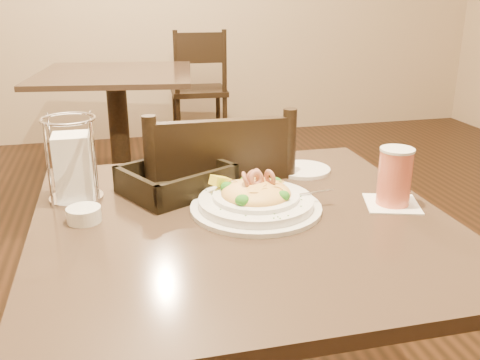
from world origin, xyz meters
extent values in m
cylinder|color=black|center=(0.00, 0.00, 0.37)|extent=(0.12, 0.12, 0.69)
cube|color=#483628|center=(0.00, 0.00, 0.73)|extent=(0.90, 0.90, 0.03)
cylinder|color=black|center=(-0.23, 2.24, 0.01)|extent=(0.52, 0.52, 0.03)
cylinder|color=black|center=(-0.23, 2.24, 0.37)|extent=(0.12, 0.12, 0.69)
cube|color=#483628|center=(-0.23, 2.24, 0.73)|extent=(1.02, 1.02, 0.03)
cube|color=black|center=(0.01, 0.41, 0.45)|extent=(0.43, 0.43, 0.04)
cylinder|color=black|center=(0.19, 0.59, 0.21)|extent=(0.04, 0.04, 0.43)
cylinder|color=black|center=(-0.17, 0.60, 0.21)|extent=(0.04, 0.04, 0.43)
cylinder|color=black|center=(0.18, 0.23, 0.21)|extent=(0.04, 0.04, 0.43)
cylinder|color=black|center=(-0.18, 0.24, 0.21)|extent=(0.04, 0.04, 0.43)
cylinder|color=black|center=(0.18, 0.23, 0.70)|extent=(0.04, 0.04, 0.46)
cylinder|color=black|center=(-0.18, 0.24, 0.70)|extent=(0.04, 0.04, 0.46)
cube|color=black|center=(0.00, 0.23, 0.80)|extent=(0.36, 0.04, 0.22)
cube|color=black|center=(0.41, 3.11, 0.45)|extent=(0.44, 0.44, 0.04)
cylinder|color=black|center=(0.60, 3.28, 0.21)|extent=(0.04, 0.04, 0.43)
cylinder|color=black|center=(0.24, 3.30, 0.21)|extent=(0.04, 0.04, 0.43)
cylinder|color=black|center=(0.58, 2.92, 0.21)|extent=(0.04, 0.04, 0.43)
cylinder|color=black|center=(0.22, 2.94, 0.21)|extent=(0.04, 0.04, 0.43)
cylinder|color=black|center=(0.58, 2.92, 0.70)|extent=(0.04, 0.04, 0.46)
cylinder|color=black|center=(0.22, 2.94, 0.70)|extent=(0.04, 0.04, 0.46)
cube|color=black|center=(0.40, 2.93, 0.80)|extent=(0.36, 0.05, 0.22)
cylinder|color=white|center=(0.04, 0.03, 0.75)|extent=(0.30, 0.30, 0.01)
cylinder|color=white|center=(0.04, 0.03, 0.77)|extent=(0.26, 0.26, 0.02)
cylinder|color=white|center=(0.04, 0.03, 0.78)|extent=(0.20, 0.20, 0.01)
ellipsoid|color=#E7B054|center=(0.04, 0.03, 0.79)|extent=(0.16, 0.16, 0.06)
cube|color=yellow|center=(-0.03, 0.09, 0.80)|extent=(0.06, 0.05, 0.04)
cube|color=silver|center=(0.17, 0.02, 0.78)|extent=(0.11, 0.01, 0.01)
cube|color=silver|center=(0.11, 0.02, 0.78)|extent=(0.03, 0.02, 0.00)
torus|color=#E7B054|center=(0.06, 0.00, 0.80)|extent=(0.04, 0.04, 0.02)
torus|color=#E7B054|center=(0.02, -0.01, 0.80)|extent=(0.04, 0.04, 0.03)
torus|color=#E7B054|center=(-0.01, 0.05, 0.80)|extent=(0.05, 0.05, 0.02)
torus|color=#E7B054|center=(0.08, 0.06, 0.80)|extent=(0.05, 0.04, 0.02)
torus|color=#E7B054|center=(0.09, 0.04, 0.81)|extent=(0.04, 0.04, 0.01)
torus|color=#E7B054|center=(0.04, 0.01, 0.81)|extent=(0.05, 0.05, 0.01)
torus|color=#E7B054|center=(0.08, 0.06, 0.79)|extent=(0.04, 0.04, 0.02)
torus|color=#E7B054|center=(0.01, 0.07, 0.80)|extent=(0.03, 0.03, 0.02)
torus|color=#E7B054|center=(0.02, -0.01, 0.80)|extent=(0.05, 0.05, 0.02)
torus|color=#E7B054|center=(0.05, 0.02, 0.81)|extent=(0.03, 0.03, 0.02)
torus|color=#E7B054|center=(0.04, 0.04, 0.79)|extent=(0.06, 0.05, 0.04)
torus|color=#E7B054|center=(0.01, 0.08, 0.80)|extent=(0.05, 0.05, 0.03)
torus|color=#E7B054|center=(0.07, 0.06, 0.80)|extent=(0.05, 0.05, 0.01)
torus|color=#E7B054|center=(0.04, 0.03, 0.81)|extent=(0.03, 0.04, 0.02)
torus|color=#E7B054|center=(0.07, -0.01, 0.80)|extent=(0.04, 0.04, 0.02)
torus|color=#E7B054|center=(0.05, -0.01, 0.81)|extent=(0.04, 0.03, 0.02)
torus|color=tan|center=(0.04, 0.03, 0.82)|extent=(0.04, 0.02, 0.04)
torus|color=tan|center=(0.02, 0.03, 0.82)|extent=(0.03, 0.04, 0.04)
torus|color=tan|center=(0.07, 0.03, 0.82)|extent=(0.03, 0.04, 0.04)
torus|color=tan|center=(0.05, 0.04, 0.82)|extent=(0.03, 0.04, 0.04)
torus|color=tan|center=(0.04, 0.03, 0.82)|extent=(0.04, 0.03, 0.04)
ellipsoid|color=#1E5F15|center=(0.10, 0.07, 0.79)|extent=(0.03, 0.03, 0.03)
ellipsoid|color=#1E5F15|center=(0.04, 0.10, 0.79)|extent=(0.04, 0.04, 0.03)
ellipsoid|color=#1E5F15|center=(-0.02, 0.06, 0.79)|extent=(0.03, 0.03, 0.02)
ellipsoid|color=#1E5F15|center=(0.00, -0.02, 0.79)|extent=(0.03, 0.03, 0.02)
ellipsoid|color=#1E5F15|center=(0.09, -0.02, 0.79)|extent=(0.03, 0.03, 0.02)
cube|color=#266619|center=(0.06, -0.08, 0.78)|extent=(0.00, 0.00, 0.00)
cube|color=#266619|center=(0.08, -0.08, 0.78)|extent=(0.00, 0.00, 0.00)
cube|color=#266619|center=(0.05, -0.09, 0.78)|extent=(0.00, 0.00, 0.00)
cube|color=#266619|center=(-0.01, 0.12, 0.78)|extent=(0.00, 0.00, 0.00)
cube|color=#266619|center=(0.12, -0.04, 0.78)|extent=(0.00, 0.00, 0.00)
cube|color=#266619|center=(-0.06, 0.10, 0.78)|extent=(0.00, 0.00, 0.00)
cube|color=#266619|center=(-0.01, 0.12, 0.78)|extent=(0.00, 0.00, 0.00)
cube|color=#266619|center=(-0.01, 0.13, 0.78)|extent=(0.00, 0.00, 0.00)
cube|color=#266619|center=(0.14, 0.01, 0.78)|extent=(0.00, 0.00, 0.00)
cube|color=#266619|center=(-0.01, -0.06, 0.78)|extent=(0.00, 0.00, 0.00)
cube|color=#266619|center=(0.05, -0.07, 0.78)|extent=(0.00, 0.00, 0.00)
cube|color=#266619|center=(-0.05, 0.07, 0.78)|extent=(0.00, 0.00, 0.00)
cube|color=#266619|center=(0.14, -0.01, 0.78)|extent=(0.00, 0.00, 0.00)
cube|color=#266619|center=(0.05, 0.15, 0.78)|extent=(0.00, 0.00, 0.00)
cube|color=#266619|center=(0.06, -0.09, 0.78)|extent=(0.00, 0.00, 0.00)
cube|color=#266619|center=(0.14, 0.07, 0.78)|extent=(0.00, 0.00, 0.00)
cube|color=#266619|center=(0.11, 0.11, 0.78)|extent=(0.00, 0.00, 0.00)
cube|color=#266619|center=(-0.05, -0.02, 0.78)|extent=(0.00, 0.00, 0.00)
cube|color=white|center=(0.36, -0.01, 0.75)|extent=(0.15, 0.15, 0.00)
cylinder|color=#E76E51|center=(0.36, -0.01, 0.81)|extent=(0.08, 0.08, 0.13)
cylinder|color=white|center=(0.36, -0.01, 0.88)|extent=(0.08, 0.08, 0.01)
cube|color=black|center=(-0.12, 0.19, 0.75)|extent=(0.31, 0.29, 0.02)
cube|color=black|center=(-0.02, 0.25, 0.79)|extent=(0.10, 0.18, 0.05)
cube|color=black|center=(-0.22, 0.14, 0.79)|extent=(0.10, 0.18, 0.05)
cube|color=black|center=(-0.16, 0.28, 0.79)|extent=(0.22, 0.13, 0.05)
cube|color=black|center=(-0.08, 0.11, 0.79)|extent=(0.22, 0.13, 0.05)
cylinder|color=silver|center=(-0.36, 0.20, 0.75)|extent=(0.13, 0.13, 0.01)
torus|color=silver|center=(-0.36, 0.20, 0.94)|extent=(0.13, 0.13, 0.01)
cube|color=white|center=(-0.36, 0.20, 0.83)|extent=(0.08, 0.08, 0.15)
cylinder|color=silver|center=(-0.41, 0.15, 0.85)|extent=(0.01, 0.01, 0.20)
cylinder|color=silver|center=(-0.31, 0.15, 0.85)|extent=(0.01, 0.01, 0.20)
cylinder|color=silver|center=(-0.41, 0.25, 0.85)|extent=(0.01, 0.01, 0.20)
cylinder|color=silver|center=(-0.31, 0.25, 0.85)|extent=(0.01, 0.01, 0.20)
cylinder|color=white|center=(0.24, 0.26, 0.75)|extent=(0.19, 0.19, 0.01)
cylinder|color=white|center=(-0.34, 0.06, 0.76)|extent=(0.09, 0.09, 0.03)
camera|label=1|loc=(-0.26, -1.05, 1.23)|focal=40.00mm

